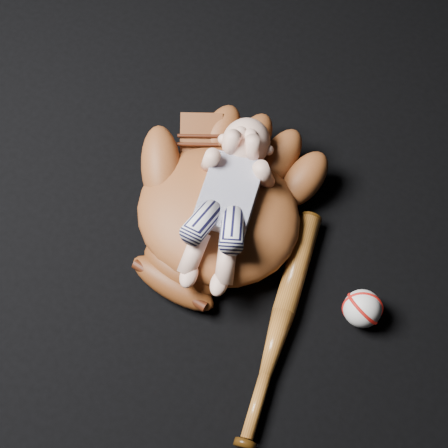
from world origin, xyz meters
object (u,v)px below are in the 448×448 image
object	(u,v)px
baseball_glove	(218,210)
baseball_bat	(280,325)
newborn_baby	(225,204)
baseball	(362,309)

from	to	relation	value
baseball_glove	baseball_bat	xyz separation A→B (m)	(0.20, -0.13, -0.05)
newborn_baby	baseball_bat	size ratio (longest dim) A/B	0.76
newborn_baby	baseball	xyz separation A→B (m)	(0.30, -0.03, -0.09)
newborn_baby	baseball_bat	distance (m)	0.24
baseball_glove	baseball	xyz separation A→B (m)	(0.32, -0.03, -0.04)
baseball_glove	newborn_baby	bearing A→B (deg)	-16.21
baseball_bat	newborn_baby	bearing A→B (deg)	146.16
baseball_glove	newborn_baby	distance (m)	0.06
baseball_bat	baseball	distance (m)	0.16
baseball_glove	newborn_baby	world-z (taller)	newborn_baby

